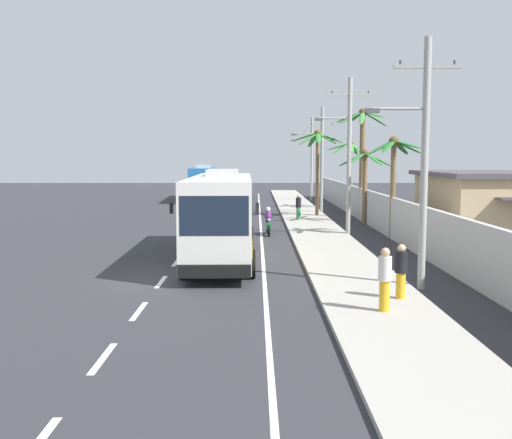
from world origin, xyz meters
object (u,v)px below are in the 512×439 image
Objects in this scene: pedestrian_far_walk at (387,278)px; palm_nearest at (368,170)px; palm_third at (321,150)px; palm_farthest at (365,144)px; motorcycle_beside_bus at (271,223)px; pedestrian_near_kerb at (301,207)px; coach_bus_foreground at (224,213)px; utility_pole_distant at (314,157)px; coach_bus_far_lane at (206,182)px; palm_fourth at (352,160)px; utility_pole_mid at (351,151)px; utility_pole_far at (323,157)px; pedestrian_midwalk at (404,270)px; palm_second at (396,164)px; utility_pole_nearest at (425,156)px.

pedestrian_far_walk is 22.78m from palm_nearest.
pedestrian_far_walk is at bearing -92.09° from palm_third.
palm_third is at bearing 147.30° from palm_farthest.
motorcycle_beside_bus is 7.04m from pedestrian_near_kerb.
utility_pole_distant is at bearing 78.45° from coach_bus_foreground.
coach_bus_far_lane is at bearing 124.46° from palm_farthest.
palm_fourth is at bearing -39.89° from coach_bus_far_lane.
palm_nearest reaches higher than coach_bus_far_lane.
coach_bus_far_lane is 2.45× the size of palm_nearest.
palm_third reaches higher than coach_bus_far_lane.
utility_pole_mid reaches higher than motorcycle_beside_bus.
utility_pole_far is 1.43× the size of palm_fourth.
coach_bus_foreground is at bearing -101.55° from utility_pole_distant.
pedestrian_midwalk is 25.88m from palm_third.
coach_bus_foreground is at bearing -111.14° from palm_fourth.
coach_bus_foreground is 10.26m from utility_pole_mid.
palm_nearest is (12.32, -21.22, 1.62)m from coach_bus_far_lane.
palm_fourth is (0.40, 17.18, 0.16)m from palm_second.
pedestrian_near_kerb is at bearing 143.01° from pedestrian_far_walk.
utility_pole_far reaches higher than pedestrian_midwalk.
palm_third reaches higher than pedestrian_far_walk.
motorcycle_beside_bus is 14.92m from utility_pole_nearest.
palm_farthest is (3.85, 25.21, 4.19)m from pedestrian_far_walk.
motorcycle_beside_bus is at bearing -108.63° from utility_pole_far.
utility_pole_far is (4.28, 12.70, 3.72)m from motorcycle_beside_bus.
pedestrian_far_walk is 0.28× the size of palm_third.
palm_second is at bearing -65.84° from coach_bus_far_lane.
pedestrian_far_walk is at bearing -95.28° from utility_pole_mid.
utility_pole_mid reaches higher than utility_pole_far.
palm_fourth is at bearing 171.82° from pedestrian_near_kerb.
coach_bus_far_lane is at bearing 102.65° from motorcycle_beside_bus.
coach_bus_foreground is 2.37× the size of palm_nearest.
motorcycle_beside_bus is 5.92m from utility_pole_mid.
pedestrian_midwalk is (3.60, -15.57, 0.36)m from motorcycle_beside_bus.
coach_bus_foreground is 21.78m from utility_pole_far.
utility_pole_nearest is at bearing 27.01° from pedestrian_near_kerb.
palm_farthest is at bearing 84.06° from palm_nearest.
palm_farthest reaches higher than motorcycle_beside_bus.
palm_second is (4.44, -8.15, 2.96)m from pedestrian_near_kerb.
palm_third reaches higher than motorcycle_beside_bus.
palm_third is at bearing 92.15° from utility_pole_nearest.
palm_second is at bearing 48.56° from pedestrian_near_kerb.
palm_farthest reaches higher than coach_bus_far_lane.
palm_third is at bearing -100.32° from utility_pole_far.
palm_second is at bearing -80.66° from utility_pole_far.
utility_pole_distant reaches higher than coach_bus_far_lane.
utility_pole_far is at bearing -92.12° from utility_pole_distant.
utility_pole_distant reaches higher than pedestrian_midwalk.
utility_pole_far is 13.19m from utility_pole_distant.
utility_pole_far is 1.50× the size of palm_second.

